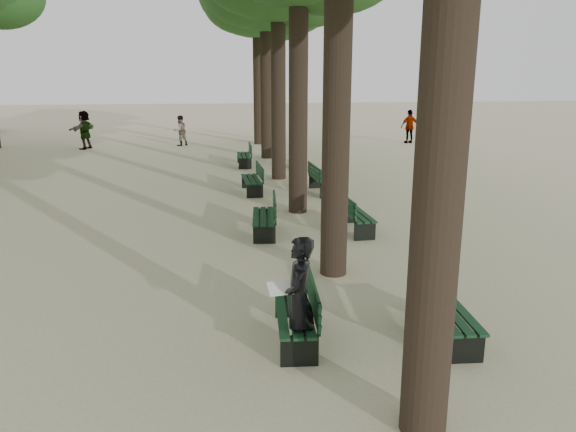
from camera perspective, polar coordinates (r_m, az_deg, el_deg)
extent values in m
plane|color=#C0BA91|center=(8.28, -1.60, -13.52)|extent=(120.00, 120.00, 0.00)
cylinder|color=#33261C|center=(5.70, 15.74, 12.50)|extent=(0.52, 0.52, 7.50)
cylinder|color=#33261C|center=(10.50, 5.03, 13.75)|extent=(0.52, 0.52, 7.50)
cylinder|color=#33261C|center=(15.42, 1.06, 14.09)|extent=(0.52, 0.52, 7.50)
cylinder|color=#33261C|center=(20.38, -0.99, 14.25)|extent=(0.52, 0.52, 7.50)
cylinder|color=#33261C|center=(25.36, -2.23, 14.33)|extent=(0.52, 0.52, 7.50)
cylinder|color=#33261C|center=(30.34, -3.07, 14.38)|extent=(0.52, 0.52, 7.50)
cube|color=black|center=(8.49, 0.58, -11.07)|extent=(0.62, 1.83, 0.45)
cube|color=black|center=(8.39, 0.58, -9.68)|extent=(0.64, 1.83, 0.04)
cube|color=black|center=(8.31, 2.53, -7.93)|extent=(0.15, 1.80, 0.40)
cube|color=black|center=(13.69, -2.52, -0.94)|extent=(0.66, 1.83, 0.45)
cube|color=black|center=(13.63, -2.53, -0.03)|extent=(0.68, 1.84, 0.04)
cube|color=black|center=(13.57, -1.37, 1.09)|extent=(0.18, 1.80, 0.40)
cube|color=black|center=(18.32, -3.73, 3.06)|extent=(0.61, 1.83, 0.45)
cube|color=black|center=(18.28, -3.75, 3.75)|extent=(0.63, 1.83, 0.04)
cube|color=black|center=(18.26, -2.88, 4.62)|extent=(0.14, 1.80, 0.40)
cube|color=black|center=(23.51, -4.52, 5.64)|extent=(0.53, 1.80, 0.45)
cube|color=black|center=(23.48, -4.53, 6.18)|extent=(0.55, 1.80, 0.04)
cube|color=black|center=(23.45, -3.85, 6.85)|extent=(0.05, 1.80, 0.40)
cube|color=black|center=(8.90, 15.85, -10.41)|extent=(0.60, 1.82, 0.45)
cube|color=black|center=(8.81, 15.96, -9.08)|extent=(0.62, 1.82, 0.04)
cube|color=black|center=(8.61, 14.32, -7.57)|extent=(0.12, 1.80, 0.40)
cube|color=black|center=(14.03, 6.89, -0.65)|extent=(0.63, 1.83, 0.45)
cube|color=black|center=(13.97, 6.92, 0.24)|extent=(0.65, 1.83, 0.04)
cube|color=black|center=(13.82, 5.85, 1.27)|extent=(0.15, 1.80, 0.40)
cube|color=black|center=(18.29, 3.55, 3.04)|extent=(0.63, 1.83, 0.45)
cube|color=black|center=(18.25, 3.56, 3.74)|extent=(0.65, 1.83, 0.04)
cube|color=black|center=(18.13, 2.71, 4.55)|extent=(0.15, 1.80, 0.40)
cube|color=black|center=(23.43, 1.17, 5.65)|extent=(0.71, 1.84, 0.45)
cube|color=black|center=(23.40, 1.18, 6.19)|extent=(0.73, 1.85, 0.04)
cube|color=black|center=(23.35, 0.49, 6.85)|extent=(0.23, 1.79, 0.40)
imported|color=black|center=(7.73, 1.10, -8.41)|extent=(0.51, 0.77, 1.76)
cube|color=white|center=(7.64, -0.76, -7.34)|extent=(0.37, 0.29, 0.12)
imported|color=#262628|center=(31.43, 12.26, 8.88)|extent=(1.10, 0.53, 1.79)
imported|color=#262628|center=(30.22, -19.97, 8.23)|extent=(1.11, 1.76, 1.91)
imported|color=#262628|center=(30.22, -10.90, 8.51)|extent=(0.80, 0.72, 1.57)
imported|color=#262628|center=(32.41, -2.69, 9.32)|extent=(1.02, 1.08, 1.75)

